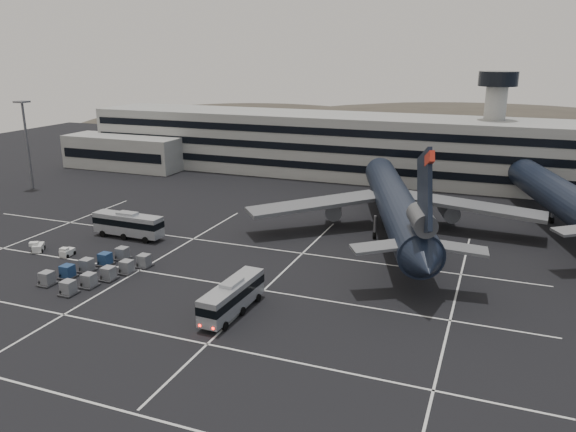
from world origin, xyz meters
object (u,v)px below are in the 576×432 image
object	(u,v)px
bus_near	(232,296)
bus_far	(128,224)
trijet_main	(396,204)
tug_a	(67,252)
uld_cluster	(98,269)

from	to	relation	value
bus_near	bus_far	distance (m)	32.38
bus_far	bus_near	bearing A→B (deg)	-122.15
bus_far	trijet_main	bearing A→B (deg)	-66.46
tug_a	bus_near	bearing A→B (deg)	-18.89
trijet_main	bus_far	xyz separation A→B (m)	(-38.50, -15.68, -3.01)
trijet_main	uld_cluster	bearing A→B (deg)	-155.29
bus_far	tug_a	bearing A→B (deg)	164.62
bus_near	tug_a	bearing A→B (deg)	168.25
trijet_main	tug_a	bearing A→B (deg)	-166.04
bus_near	tug_a	distance (m)	31.07
bus_near	uld_cluster	bearing A→B (deg)	173.42
uld_cluster	bus_far	bearing A→B (deg)	111.83
uld_cluster	tug_a	bearing A→B (deg)	154.20
trijet_main	tug_a	world-z (taller)	trijet_main
bus_near	bus_far	world-z (taller)	bus_far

